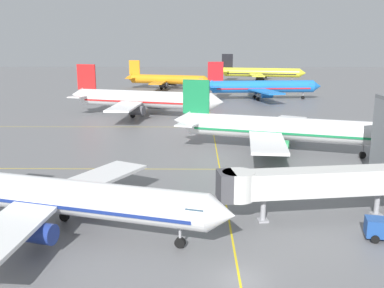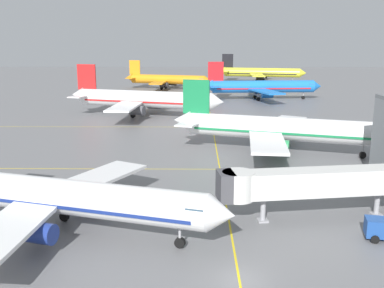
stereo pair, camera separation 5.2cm
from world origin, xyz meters
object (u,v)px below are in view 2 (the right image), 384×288
Objects in this scene: airliner_front_gate at (61,197)px; jet_bridge at (300,183)px; airliner_far_right_stand at (167,80)px; airliner_distant_taxiway at (261,73)px; airliner_third_row at (143,99)px; airliner_second_row at (278,129)px; airliner_far_left_stand at (261,87)px.

airliner_front_gate is 1.65× the size of jet_bridge.
airliner_distant_taxiway is at bearing 38.24° from airliner_far_right_stand.
airliner_third_row is at bearing -91.33° from airliner_far_right_stand.
jet_bridge is at bearing -96.48° from airliner_distant_taxiway.
airliner_distant_taxiway is (15.77, 135.40, 0.28)m from airliner_second_row.
airliner_far_right_stand reaches higher than airliner_front_gate.
airliner_second_row is 70.85m from airliner_far_left_stand.
airliner_third_row is 70.75m from jet_bridge.
airliner_distant_taxiway is 1.98× the size of jet_bridge.
airliner_distant_taxiway is at bearing 66.32° from airliner_third_row.
airliner_far_right_stand is (1.28, 135.55, 0.14)m from airliner_front_gate.
airliner_front_gate is 109.08m from airliner_far_left_stand.
airliner_second_row is (27.25, 33.05, 0.42)m from airliner_front_gate.
airliner_third_row reaches higher than airliner_far_left_stand.
airliner_second_row is at bearing -75.78° from airliner_far_right_stand.
airliner_far_right_stand is 134.14m from jet_bridge.
airliner_second_row is at bearing -53.17° from airliner_third_row.
airliner_front_gate is 0.96× the size of airliner_far_right_stand.
airliner_third_row is at bearing 90.20° from airliner_front_gate.
airliner_second_row reaches higher than jet_bridge.
airliner_far_left_stand is at bearing -44.11° from airliner_far_right_stand.
airliner_far_left_stand is 0.97× the size of airliner_distant_taxiway.
jet_bridge is (24.53, -66.36, -0.32)m from airliner_third_row.
airliner_second_row is 1.07× the size of airliner_far_right_stand.
airliner_second_row reaches higher than airliner_far_right_stand.
airliner_far_right_stand is (1.53, 65.79, -0.57)m from airliner_third_row.
airliner_far_left_stand reaches higher than airliner_second_row.
airliner_distant_taxiway reaches higher than airliner_far_left_stand.
airliner_far_right_stand is 1.71× the size of jet_bridge.
airliner_distant_taxiway is 166.11m from jet_bridge.
airliner_third_row reaches higher than airliner_distant_taxiway.
airliner_front_gate is 135.56m from airliner_far_right_stand.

